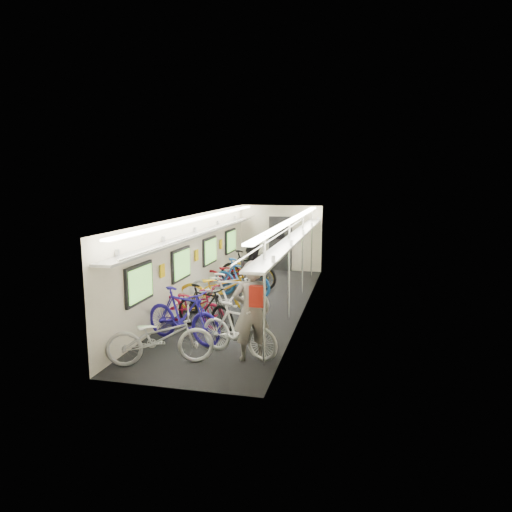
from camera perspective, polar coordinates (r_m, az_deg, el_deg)
The scene contains 16 objects.
train_car_shell at distance 12.66m, azimuth -1.85°, elevation 1.96°, with size 10.00×10.00×10.00m.
bicycle_0 at distance 8.55m, azimuth -11.88°, elevation -9.91°, with size 0.67×1.93×1.01m, color silver.
bicycle_1 at distance 9.55m, azimuth -9.10°, elevation -7.33°, with size 0.54×1.90×1.14m, color navy.
bicycle_2 at distance 10.60m, azimuth -7.92°, elevation -6.09°, with size 0.64×1.84×0.97m, color maroon.
bicycle_3 at distance 10.26m, azimuth -6.42°, elevation -6.45°, with size 0.48×1.70×1.02m, color black.
bicycle_4 at distance 11.65m, azimuth -4.53°, elevation -4.17°, with size 0.76×2.17×1.14m, color #CB8F13.
bicycle_5 at distance 11.00m, azimuth -3.13°, elevation -5.03°, with size 0.53×1.86×1.12m, color silver.
bicycle_6 at distance 12.22m, azimuth -3.98°, elevation -3.77°, with size 0.69×1.97×1.03m, color #A6A7AB.
bicycle_7 at distance 13.00m, azimuth -1.85°, elevation -2.78°, with size 0.52×1.84×1.11m, color #1B55A3.
bicycle_8 at distance 13.66m, azimuth -2.94°, elevation -2.37°, with size 0.67×1.93×1.02m, color maroon.
bicycle_9 at distance 14.03m, azimuth -1.03°, elevation -1.71°, with size 0.55×1.96×1.18m, color black.
bicycle_10 at distance 14.24m, azimuth -1.05°, elevation -1.83°, with size 0.69×1.98×1.04m, color #BE9411.
bicycle_11 at distance 8.76m, azimuth -2.19°, elevation -9.18°, with size 0.48×1.70×1.02m, color white.
passenger_near at distance 8.43m, azimuth -0.61°, elevation -6.88°, with size 0.69×0.45×1.88m, color gray.
passenger_mid at distance 11.66m, azimuth -0.42°, elevation -2.55°, with size 0.86×0.67×1.77m, color black.
backpack at distance 8.11m, azimuth 0.10°, elevation -5.05°, with size 0.26×0.14×0.38m, color #B31D11.
Camera 1 is at (2.87, -11.42, 3.32)m, focal length 32.00 mm.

